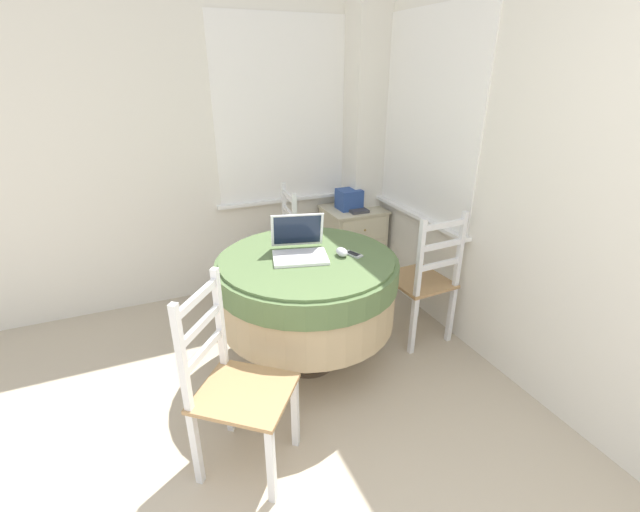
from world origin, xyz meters
TOP-DOWN VIEW (x-y plane):
  - corner_room_shell at (1.06, 2.00)m, footprint 4.11×5.04m
  - round_dining_table at (0.73, 1.93)m, footprint 1.11×1.11m
  - laptop at (0.70, 1.97)m, footprint 0.39×0.37m
  - computer_mouse at (0.93, 1.86)m, footprint 0.06×0.10m
  - cell_phone at (1.00, 1.84)m, footprint 0.09×0.13m
  - dining_chair_near_back_window at (0.78, 2.77)m, footprint 0.46×0.42m
  - dining_chair_near_right_window at (1.58, 1.88)m, footprint 0.41×0.44m
  - dining_chair_camera_near at (0.13, 1.33)m, footprint 0.57×0.56m
  - corner_cabinet at (1.57, 2.93)m, footprint 0.50×0.46m
  - storage_box at (1.53, 2.93)m, footprint 0.20×0.18m
  - book_on_cabinet at (1.56, 2.85)m, footprint 0.15×0.19m

SIDE VIEW (x-z plane):
  - corner_cabinet at x=1.57m, z-range 0.00..0.68m
  - dining_chair_near_back_window at x=0.78m, z-range -0.03..0.95m
  - dining_chair_near_right_window at x=1.58m, z-range -0.03..0.95m
  - dining_chair_camera_near at x=0.13m, z-range -0.03..0.95m
  - round_dining_table at x=0.73m, z-range 0.20..0.97m
  - book_on_cabinet at x=1.56m, z-range 0.68..0.71m
  - storage_box at x=1.53m, z-range 0.68..0.86m
  - cell_phone at x=1.00m, z-range 0.77..0.78m
  - computer_mouse at x=0.93m, z-range 0.77..0.82m
  - laptop at x=0.70m, z-range 0.70..0.94m
  - corner_room_shell at x=1.06m, z-range 0.00..2.55m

